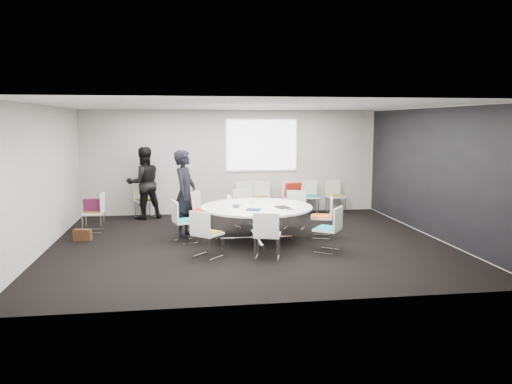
{
  "coord_description": "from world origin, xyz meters",
  "views": [
    {
      "loc": [
        -1.31,
        -9.98,
        2.47
      ],
      "look_at": [
        0.2,
        0.4,
        1.0
      ],
      "focal_mm": 35.0,
      "sensor_mm": 36.0,
      "label": 1
    }
  ],
  "objects": [
    {
      "name": "chair_ring_a",
      "position": [
        1.62,
        0.26,
        0.28
      ],
      "size": [
        0.55,
        0.56,
        0.88
      ],
      "rotation": [
        0.0,
        0.0,
        1.31
      ],
      "color": "silver",
      "rests_on": "ground"
    },
    {
      "name": "person_main",
      "position": [
        -1.3,
        0.81,
        0.94
      ],
      "size": [
        0.65,
        0.8,
        1.88
      ],
      "primitive_type": "imported",
      "rotation": [
        0.0,
        0.0,
        1.23
      ],
      "color": "black",
      "rests_on": "ground"
    },
    {
      "name": "brown_bag",
      "position": [
        -3.45,
        0.7,
        0.12
      ],
      "size": [
        0.38,
        0.22,
        0.24
      ],
      "primitive_type": "cube",
      "rotation": [
        0.0,
        0.0,
        -0.16
      ],
      "color": "#3D2313",
      "rests_on": "ground"
    },
    {
      "name": "chair_ring_c",
      "position": [
        0.12,
        1.61,
        0.28
      ],
      "size": [
        0.58,
        0.57,
        0.88
      ],
      "rotation": [
        0.0,
        0.0,
        3.46
      ],
      "color": "silver",
      "rests_on": "ground"
    },
    {
      "name": "chair_back_a",
      "position": [
        0.3,
        3.17,
        0.28
      ],
      "size": [
        0.48,
        0.47,
        0.88
      ],
      "rotation": [
        0.0,
        0.0,
        3.1
      ],
      "color": "silver",
      "rests_on": "ground"
    },
    {
      "name": "chair_ring_d",
      "position": [
        -0.98,
        1.33,
        0.28
      ],
      "size": [
        0.64,
        0.64,
        0.88
      ],
      "rotation": [
        0.0,
        0.0,
        3.9
      ],
      "color": "silver",
      "rests_on": "ground"
    },
    {
      "name": "notebook_black",
      "position": [
        0.68,
        -0.06,
        0.74
      ],
      "size": [
        0.29,
        0.35,
        0.02
      ],
      "primitive_type": "cube",
      "rotation": [
        0.0,
        0.0,
        0.25
      ],
      "color": "black",
      "rests_on": "conference_table"
    },
    {
      "name": "chair_back_e",
      "position": [
        2.82,
        3.15,
        0.28
      ],
      "size": [
        0.51,
        0.5,
        0.88
      ],
      "rotation": [
        0.0,
        0.0,
        3.26
      ],
      "color": "silver",
      "rests_on": "ground"
    },
    {
      "name": "chair_back_c",
      "position": [
        1.57,
        3.17,
        0.28
      ],
      "size": [
        0.47,
        0.46,
        0.88
      ],
      "rotation": [
        0.0,
        0.0,
        3.17
      ],
      "color": "silver",
      "rests_on": "ground"
    },
    {
      "name": "chair_ring_f",
      "position": [
        -0.91,
        -1.0,
        0.28
      ],
      "size": [
        0.64,
        0.64,
        0.88
      ],
      "rotation": [
        0.0,
        0.0,
        5.55
      ],
      "color": "silver",
      "rests_on": "ground"
    },
    {
      "name": "chair_ring_b",
      "position": [
        1.22,
        1.18,
        0.28
      ],
      "size": [
        0.61,
        0.6,
        0.88
      ],
      "rotation": [
        0.0,
        0.0,
        2.69
      ],
      "color": "silver",
      "rests_on": "ground"
    },
    {
      "name": "chair_person_back",
      "position": [
        -2.34,
        3.14,
        0.28
      ],
      "size": [
        0.6,
        0.6,
        0.88
      ],
      "rotation": [
        0.0,
        0.0,
        3.56
      ],
      "color": "silver",
      "rests_on": "ground"
    },
    {
      "name": "papers_front",
      "position": [
        0.9,
        0.04,
        0.73
      ],
      "size": [
        0.31,
        0.23,
        0.0
      ],
      "primitive_type": "cube",
      "rotation": [
        0.0,
        0.0,
        0.07
      ],
      "color": "white",
      "rests_on": "conference_table"
    },
    {
      "name": "red_jacket",
      "position": [
        1.57,
        2.94,
        0.7
      ],
      "size": [
        0.46,
        0.25,
        0.36
      ],
      "primitive_type": "cube",
      "rotation": [
        0.17,
        0.0,
        0.22
      ],
      "color": "#B02315",
      "rests_on": "chair_back_c"
    },
    {
      "name": "chair_ring_h",
      "position": [
        1.4,
        -0.94,
        0.28
      ],
      "size": [
        0.63,
        0.64,
        0.88
      ],
      "rotation": [
        0.0,
        0.0,
        7.22
      ],
      "color": "silver",
      "rests_on": "ground"
    },
    {
      "name": "projection_screen",
      "position": [
        0.8,
        3.46,
        1.85
      ],
      "size": [
        1.9,
        0.03,
        1.35
      ],
      "primitive_type": "cube",
      "color": "white",
      "rests_on": "room_shell"
    },
    {
      "name": "chair_ring_e",
      "position": [
        -1.32,
        0.22,
        0.28
      ],
      "size": [
        0.56,
        0.56,
        0.88
      ],
      "rotation": [
        0.0,
        0.0,
        4.98
      ],
      "color": "silver",
      "rests_on": "ground"
    },
    {
      "name": "maroon_bag",
      "position": [
        -3.36,
        1.53,
        0.62
      ],
      "size": [
        0.42,
        0.19,
        0.28
      ],
      "primitive_type": "cube",
      "rotation": [
        0.0,
        0.0,
        -0.14
      ],
      "color": "#561738",
      "rests_on": "chair_spare_left"
    },
    {
      "name": "chair_ring_g",
      "position": [
        0.16,
        -1.26,
        0.28
      ],
      "size": [
        0.56,
        0.56,
        0.88
      ],
      "rotation": [
        0.0,
        0.0,
        6.01
      ],
      "color": "silver",
      "rests_on": "ground"
    },
    {
      "name": "phone",
      "position": [
        0.79,
        -0.29,
        0.73
      ],
      "size": [
        0.16,
        0.12,
        0.01
      ],
      "primitive_type": "cube",
      "rotation": [
        0.0,
        0.0,
        0.42
      ],
      "color": "black",
      "rests_on": "conference_table"
    },
    {
      "name": "chair_spare_left",
      "position": [
        -3.34,
        1.53,
        0.28
      ],
      "size": [
        0.45,
        0.47,
        0.88
      ],
      "rotation": [
        0.0,
        0.0,
        1.56
      ],
      "color": "silver",
      "rests_on": "ground"
    },
    {
      "name": "tablet_folio",
      "position": [
        0.05,
        -0.27,
        0.74
      ],
      "size": [
        0.32,
        0.28,
        0.03
      ],
      "primitive_type": "cube",
      "rotation": [
        0.0,
        0.0,
        -0.39
      ],
      "color": "navy",
      "rests_on": "conference_table"
    },
    {
      "name": "papers_right",
      "position": [
        0.81,
        0.33,
        0.73
      ],
      "size": [
        0.35,
        0.28,
        0.0
      ],
      "primitive_type": "cube",
      "rotation": [
        0.0,
        0.0,
        0.27
      ],
      "color": "silver",
      "rests_on": "conference_table"
    },
    {
      "name": "cup",
      "position": [
        0.12,
        0.41,
        0.78
      ],
      "size": [
        0.08,
        0.08,
        0.09
      ],
      "primitive_type": "cylinder",
      "color": "white",
      "rests_on": "conference_table"
    },
    {
      "name": "person_back",
      "position": [
        -2.33,
        2.98,
        0.92
      ],
      "size": [
        1.09,
        0.97,
        1.85
      ],
      "primitive_type": "imported",
      "rotation": [
        0.0,
        0.0,
        3.51
      ],
      "color": "black",
      "rests_on": "ground"
    },
    {
      "name": "room_shell",
      "position": [
        0.09,
        0.0,
        1.4
      ],
      "size": [
        8.08,
        7.08,
        2.88
      ],
      "color": "black",
      "rests_on": "ground"
    },
    {
      "name": "chair_back_d",
      "position": [
        2.09,
        3.15,
        0.28
      ],
      "size": [
        0.49,
        0.48,
        0.88
      ],
      "rotation": [
        0.0,
        0.0,
        3.06
      ],
      "color": "silver",
      "rests_on": "ground"
    },
    {
      "name": "conference_table",
      "position": [
        0.18,
        0.19,
        0.55
      ],
      "size": [
        2.32,
        2.32,
        0.73
      ],
      "color": "silver",
      "rests_on": "ground"
    },
    {
      "name": "laptop",
      "position": [
        -0.2,
        0.21,
        0.74
      ],
      "size": [
        0.21,
        0.33,
        0.03
      ],
      "primitive_type": "imported",
      "rotation": [
        0.0,
        0.0,
        1.56
      ],
      "color": "#333338",
      "rests_on": "conference_table"
    },
    {
      "name": "chair_back_b",
      "position": [
        0.73,
        3.17,
        0.28
      ],
      "size": [
        0.56,
        0.55,
        0.88
      ],
      "rotation": [
        0.0,
        0.0,
        2.87
      ],
      "color": "silver",
      "rests_on": "ground"
    },
    {
      "name": "laptop_lid",
      "position": [
        -0.39,
        0.19,
        0.86
      ],
      "size": [
        0.06,
        0.3,
        0.22
      ],
      "primitive_type": "cube",
      "rotation": [
        0.0,
        0.0,
        1.73
      ],
      "color": "silver",
      "rests_on": "conference_table"
    }
  ]
}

